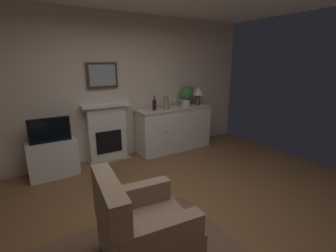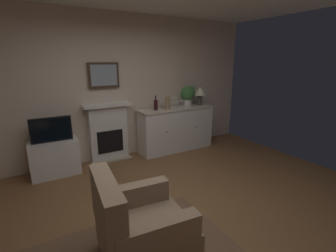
% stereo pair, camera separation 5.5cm
% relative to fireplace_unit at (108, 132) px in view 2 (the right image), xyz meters
% --- Properties ---
extents(ground_plane, '(6.14, 4.70, 0.10)m').
position_rel_fireplace_unit_xyz_m(ground_plane, '(0.17, -2.19, -0.60)').
color(ground_plane, brown).
rests_on(ground_plane, ground).
extents(wall_rear, '(6.14, 0.06, 2.70)m').
position_rel_fireplace_unit_xyz_m(wall_rear, '(0.17, 0.13, 0.80)').
color(wall_rear, beige).
rests_on(wall_rear, ground_plane).
extents(fireplace_unit, '(0.87, 0.30, 1.10)m').
position_rel_fireplace_unit_xyz_m(fireplace_unit, '(0.00, 0.00, 0.00)').
color(fireplace_unit, white).
rests_on(fireplace_unit, ground_plane).
extents(framed_picture, '(0.55, 0.04, 0.45)m').
position_rel_fireplace_unit_xyz_m(framed_picture, '(0.00, 0.05, 1.06)').
color(framed_picture, '#473323').
extents(sideboard_cabinet, '(1.63, 0.49, 0.91)m').
position_rel_fireplace_unit_xyz_m(sideboard_cabinet, '(1.40, -0.18, -0.09)').
color(sideboard_cabinet, white).
rests_on(sideboard_cabinet, ground_plane).
extents(table_lamp, '(0.26, 0.26, 0.40)m').
position_rel_fireplace_unit_xyz_m(table_lamp, '(2.01, -0.18, 0.64)').
color(table_lamp, '#4C4742').
rests_on(table_lamp, sideboard_cabinet).
extents(wine_bottle, '(0.08, 0.08, 0.29)m').
position_rel_fireplace_unit_xyz_m(wine_bottle, '(0.92, -0.19, 0.47)').
color(wine_bottle, '#331419').
rests_on(wine_bottle, sideboard_cabinet).
extents(wine_glass_left, '(0.07, 0.07, 0.16)m').
position_rel_fireplace_unit_xyz_m(wine_glass_left, '(1.32, -0.22, 0.49)').
color(wine_glass_left, silver).
rests_on(wine_glass_left, sideboard_cabinet).
extents(wine_glass_center, '(0.07, 0.07, 0.16)m').
position_rel_fireplace_unit_xyz_m(wine_glass_center, '(1.43, -0.18, 0.49)').
color(wine_glass_center, silver).
rests_on(wine_glass_center, sideboard_cabinet).
extents(wine_glass_right, '(0.07, 0.07, 0.16)m').
position_rel_fireplace_unit_xyz_m(wine_glass_right, '(1.54, -0.18, 0.49)').
color(wine_glass_right, silver).
rests_on(wine_glass_right, sideboard_cabinet).
extents(vase_decorative, '(0.11, 0.11, 0.28)m').
position_rel_fireplace_unit_xyz_m(vase_decorative, '(1.16, -0.23, 0.50)').
color(vase_decorative, '#9E7F5B').
rests_on(vase_decorative, sideboard_cabinet).
extents(tv_cabinet, '(0.75, 0.42, 0.59)m').
position_rel_fireplace_unit_xyz_m(tv_cabinet, '(-0.97, -0.16, -0.25)').
color(tv_cabinet, white).
rests_on(tv_cabinet, ground_plane).
extents(tv_set, '(0.62, 0.07, 0.40)m').
position_rel_fireplace_unit_xyz_m(tv_set, '(-0.97, -0.19, 0.24)').
color(tv_set, black).
rests_on(tv_set, tv_cabinet).
extents(potted_plant_small, '(0.30, 0.30, 0.43)m').
position_rel_fireplace_unit_xyz_m(potted_plant_small, '(1.73, -0.13, 0.62)').
color(potted_plant_small, beige).
rests_on(potted_plant_small, sideboard_cabinet).
extents(armchair, '(0.88, 0.84, 0.92)m').
position_rel_fireplace_unit_xyz_m(armchair, '(-0.51, -2.57, -0.17)').
color(armchair, '#8C7259').
rests_on(armchair, ground_plane).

